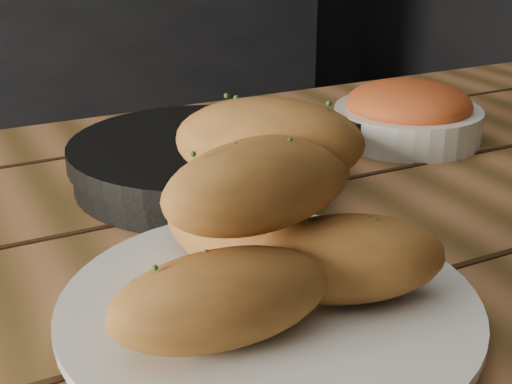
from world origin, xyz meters
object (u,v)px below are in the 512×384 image
table (306,335)px  skillet (205,161)px  bread_rolls (266,224)px  bowl (408,114)px  plate (269,309)px

table → skillet: size_ratio=3.53×
bread_rolls → bowl: bearing=39.1°
skillet → table: bearing=-80.0°
skillet → bowl: bowl is taller
table → bowl: bearing=36.1°
bread_rolls → bowl: bread_rolls is taller
plate → bread_rolls: size_ratio=1.19×
table → skillet: (-0.03, 0.16, 0.12)m
bowl → table: bearing=-143.9°
plate → bread_rolls: (-0.00, 0.00, 0.06)m
bread_rolls → plate: bearing=-62.9°
bread_rolls → skillet: (0.07, 0.26, -0.05)m
table → bread_rolls: bread_rolls is taller
skillet → bowl: bearing=3.6°
bread_rolls → table: bearing=45.9°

